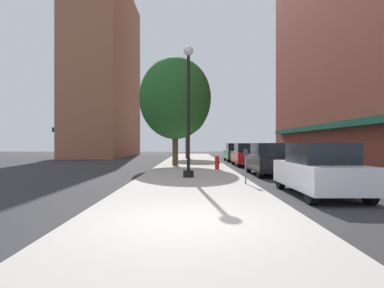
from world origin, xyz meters
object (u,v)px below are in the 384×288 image
at_px(lamppost, 187,109).
at_px(fire_hydrant, 216,162).
at_px(tree_near, 174,98).
at_px(car_white, 317,170).
at_px(parking_meter_near, 244,162).
at_px(tree_mid, 186,112).
at_px(car_green, 234,153).
at_px(car_black, 267,160).
at_px(car_red, 245,155).

bearing_deg(lamppost, fire_hydrant, 70.99).
relative_size(tree_near, car_white, 1.76).
bearing_deg(parking_meter_near, tree_mid, 96.37).
relative_size(tree_mid, car_green, 1.65).
relative_size(tree_near, tree_mid, 1.07).
relative_size(parking_meter_near, car_black, 0.30).
height_order(fire_hydrant, car_white, car_white).
xyz_separation_m(fire_hydrant, tree_mid, (-1.96, 15.15, 4.39)).
bearing_deg(lamppost, car_black, 28.76).
bearing_deg(car_green, tree_near, -127.03).
xyz_separation_m(fire_hydrant, car_white, (2.49, -9.42, 0.29)).
bearing_deg(fire_hydrant, car_white, -75.18).
relative_size(fire_hydrant, car_white, 0.18).
distance_m(lamppost, car_green, 16.58).
xyz_separation_m(tree_near, car_red, (5.15, 0.92, -4.00)).
bearing_deg(car_black, fire_hydrant, 135.97).
bearing_deg(car_red, parking_meter_near, -97.89).
distance_m(fire_hydrant, car_white, 9.75).
bearing_deg(car_white, tree_near, 112.29).
bearing_deg(tree_near, fire_hydrant, -55.17).
height_order(lamppost, tree_near, tree_near).
bearing_deg(tree_mid, car_white, -79.74).
bearing_deg(car_black, car_white, -89.03).
bearing_deg(tree_mid, parking_meter_near, -83.63).
distance_m(parking_meter_near, tree_near, 12.13).
distance_m(tree_mid, car_red, 12.05).
xyz_separation_m(car_white, car_green, (0.00, 20.54, 0.00)).
height_order(tree_near, car_white, tree_near).
bearing_deg(car_red, lamppost, -112.15).
bearing_deg(car_white, car_red, 91.03).
relative_size(lamppost, car_white, 1.37).
bearing_deg(car_white, car_black, 91.03).
height_order(tree_mid, car_green, tree_mid).
xyz_separation_m(tree_mid, car_red, (4.45, -10.42, -4.10)).
relative_size(lamppost, tree_mid, 0.83).
relative_size(lamppost, car_red, 1.37).
relative_size(car_white, car_green, 1.00).
bearing_deg(tree_near, tree_mid, 86.47).
relative_size(car_white, car_black, 1.00).
bearing_deg(car_red, car_white, -88.63).
bearing_deg(tree_mid, lamppost, -89.09).
height_order(car_white, car_green, same).
relative_size(fire_hydrant, car_black, 0.18).
relative_size(tree_mid, car_white, 1.65).
relative_size(lamppost, parking_meter_near, 4.50).
distance_m(car_white, car_red, 14.16).
bearing_deg(car_black, tree_near, 130.19).
bearing_deg(tree_near, car_red, 10.13).
bearing_deg(car_red, tree_mid, 114.50).
bearing_deg(parking_meter_near, fire_hydrant, 94.30).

